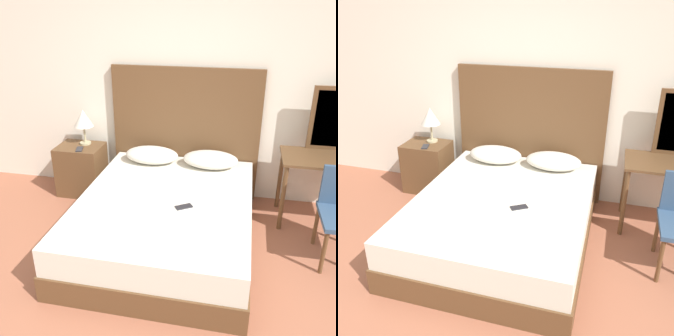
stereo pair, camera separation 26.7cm
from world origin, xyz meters
The scene contains 9 objects.
wall_back centered at (0.00, 2.40, 1.35)m, with size 10.00×0.06×2.70m.
bed centered at (0.13, 1.29, 0.23)m, with size 1.59×2.02×0.47m.
headboard centered at (0.13, 2.33, 0.75)m, with size 1.67×0.05×1.49m.
pillow_left centered at (-0.20, 2.07, 0.56)m, with size 0.59×0.37×0.17m.
pillow_right centered at (0.46, 2.07, 0.56)m, with size 0.59×0.37×0.17m.
phone_on_bed centered at (0.32, 1.14, 0.48)m, with size 0.16×0.14×0.01m.
nightstand centered at (-1.07, 2.09, 0.30)m, with size 0.51×0.42×0.59m.
table_lamp centered at (-1.03, 2.17, 0.89)m, with size 0.22×0.22×0.41m.
phone_on_nightstand centered at (-1.02, 1.98, 0.60)m, with size 0.11×0.16×0.01m.
Camera 1 is at (0.78, -1.68, 2.13)m, focal length 40.00 mm.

